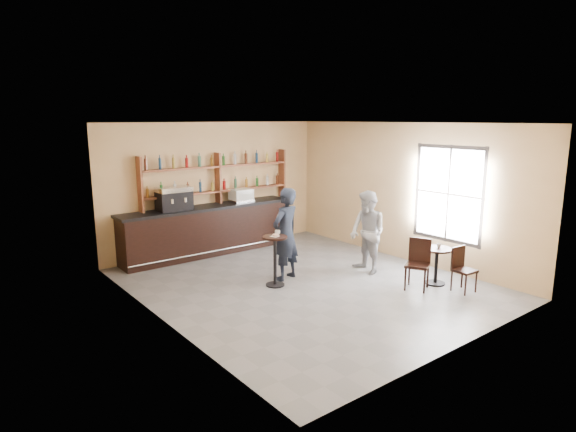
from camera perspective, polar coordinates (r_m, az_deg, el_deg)
floor at (r=9.84m, az=1.98°, el=-8.04°), size 7.00×7.00×0.00m
ceiling at (r=9.27m, az=2.11°, el=10.94°), size 7.00×7.00×0.00m
wall_back at (r=12.27m, az=-8.55°, el=3.47°), size 7.00×0.00×7.00m
wall_front at (r=7.17m, az=20.37°, el=-2.87°), size 7.00×0.00×7.00m
wall_left at (r=7.87m, az=-14.92°, el=-1.30°), size 0.00×7.00×7.00m
wall_right at (r=11.56m, az=13.51°, el=2.79°), size 0.00×7.00×7.00m
window_pane at (r=10.85m, az=18.47°, el=2.49°), size 0.00×2.00×2.00m
window_frame at (r=10.84m, az=18.45°, el=2.48°), size 0.04×1.70×2.10m
shelf_unit at (r=12.13m, az=-8.28°, el=4.39°), size 4.00×0.26×1.40m
liquor_bottles at (r=12.11m, az=-8.30°, el=5.19°), size 3.68×0.10×1.00m
bar_counter at (r=11.95m, az=-9.41°, el=-1.65°), size 4.44×0.87×1.20m
espresso_machine at (r=11.40m, az=-13.36°, el=2.02°), size 0.78×0.52×0.54m
pastry_case at (r=12.28m, az=-5.59°, el=2.44°), size 0.56×0.46×0.33m
pedestal_table at (r=9.59m, az=-1.55°, el=-5.37°), size 0.61×0.61×1.02m
napkin at (r=9.45m, az=-1.57°, el=-2.41°), size 0.19×0.19×0.00m
donut at (r=9.44m, az=-1.48°, el=-2.27°), size 0.17×0.17×0.05m
cup_pedestal at (r=9.60m, az=-1.25°, el=-1.94°), size 0.12×0.12×0.09m
man_main at (r=9.87m, az=-0.28°, el=-2.16°), size 0.79×0.62×1.92m
cafe_table at (r=10.17m, az=17.15°, el=-5.69°), size 0.64×0.64×0.75m
cup_cafe at (r=10.09m, az=17.45°, el=-3.37°), size 0.12×0.12×0.09m
chair_west at (r=9.73m, az=15.08°, el=-5.60°), size 0.57×0.57×0.99m
chair_south at (r=9.88m, az=20.20°, el=-6.03°), size 0.40×0.40×0.87m
patron_second at (r=10.45m, az=9.40°, el=-1.93°), size 0.82×0.97×1.78m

